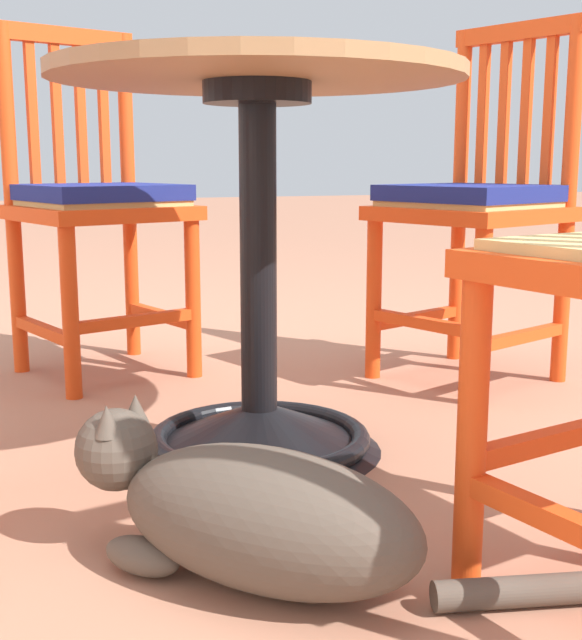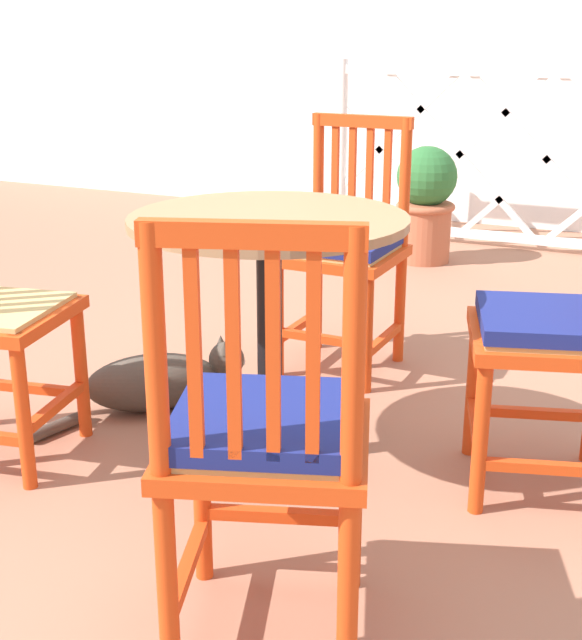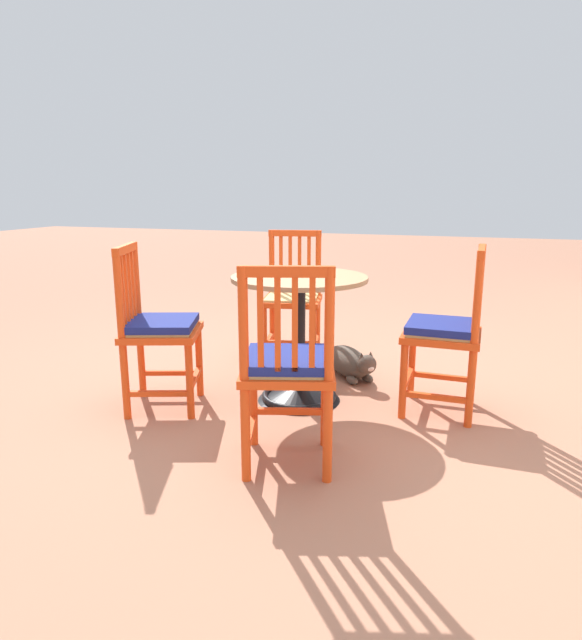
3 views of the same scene
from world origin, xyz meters
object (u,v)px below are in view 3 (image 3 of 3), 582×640
(orange_chair_near_fence, at_px, (292,300))
(orange_chair_facing_out, at_px, (288,369))
(orange_chair_at_corner, at_px, (158,330))
(orange_chair_tucked_in, at_px, (446,333))
(cafe_table, at_px, (299,353))
(tabby_cat, at_px, (350,363))

(orange_chair_near_fence, distance_m, orange_chair_facing_out, 1.58)
(orange_chair_at_corner, bearing_deg, orange_chair_tucked_in, 106.01)
(orange_chair_facing_out, bearing_deg, orange_chair_at_corner, -114.72)
(cafe_table, height_order, orange_chair_tucked_in, orange_chair_tucked_in)
(cafe_table, bearing_deg, orange_chair_facing_out, 13.98)
(cafe_table, xyz_separation_m, orange_chair_near_fence, (-0.76, -0.29, 0.15))
(orange_chair_near_fence, bearing_deg, tabby_cat, 60.56)
(cafe_table, distance_m, orange_chair_facing_out, 0.79)
(tabby_cat, bearing_deg, orange_chair_tucked_in, 56.91)
(orange_chair_near_fence, xyz_separation_m, tabby_cat, (0.27, 0.49, -0.34))
(cafe_table, distance_m, orange_chair_at_corner, 0.80)
(orange_chair_tucked_in, height_order, orange_chair_facing_out, same)
(cafe_table, relative_size, orange_chair_facing_out, 0.83)
(orange_chair_tucked_in, relative_size, orange_chair_at_corner, 1.00)
(orange_chair_facing_out, distance_m, tabby_cat, 1.28)
(cafe_table, bearing_deg, orange_chair_at_corner, -64.38)
(tabby_cat, bearing_deg, orange_chair_near_fence, -119.44)
(orange_chair_tucked_in, height_order, orange_chair_at_corner, same)
(cafe_table, xyz_separation_m, orange_chair_tucked_in, (-0.09, 0.80, 0.16))
(cafe_table, distance_m, orange_chair_tucked_in, 0.82)
(cafe_table, xyz_separation_m, tabby_cat, (-0.49, 0.19, -0.19))
(cafe_table, bearing_deg, tabby_cat, 158.35)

